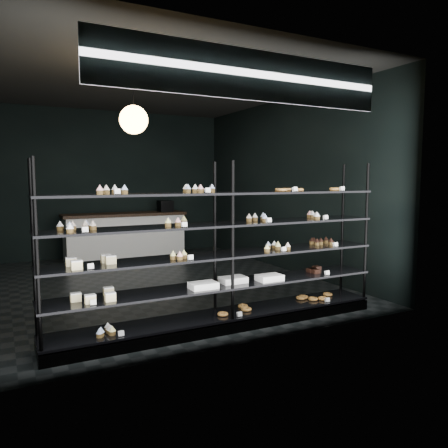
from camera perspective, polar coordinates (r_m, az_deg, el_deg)
The scene contains 5 objects.
room at distance 7.19m, azimuth -8.74°, elevation 4.95°, with size 5.01×6.01×3.20m.
display_shelf at distance 5.01m, azimuth -0.33°, elevation -6.56°, with size 4.00×0.50×1.91m.
signage at distance 4.63m, azimuth 3.36°, elevation 18.86°, with size 3.30×0.05×0.50m.
pendant_lamp at distance 5.73m, azimuth -11.71°, elevation 13.21°, with size 0.35×0.35×0.91m.
service_counter at distance 9.70m, azimuth -12.68°, elevation -1.40°, with size 2.61×0.65×1.23m.
Camera 1 is at (-2.30, -6.81, 1.71)m, focal length 35.00 mm.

